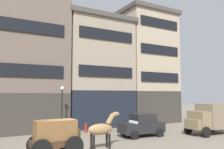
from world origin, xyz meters
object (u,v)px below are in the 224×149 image
(draft_horse, at_px, (102,129))
(delivery_truck_far, at_px, (210,117))
(sedan_dark, at_px, (142,125))
(fire_hydrant_curbside, at_px, (86,128))
(cargo_wagon, at_px, (56,135))
(streetlamp_curbside, at_px, (62,103))

(draft_horse, xyz_separation_m, delivery_truck_far, (10.74, 0.24, 0.15))
(sedan_dark, xyz_separation_m, fire_hydrant_curbside, (-3.25, 4.04, -0.49))
(cargo_wagon, relative_size, draft_horse, 1.24)
(draft_horse, distance_m, fire_hydrant_curbside, 6.56)
(delivery_truck_far, bearing_deg, draft_horse, -178.70)
(delivery_truck_far, bearing_deg, streetlamp_curbside, 153.00)
(cargo_wagon, distance_m, streetlamp_curbside, 6.65)
(cargo_wagon, bearing_deg, streetlamp_curbside, 69.84)
(sedan_dark, bearing_deg, cargo_wagon, -163.75)
(streetlamp_curbside, relative_size, fire_hydrant_curbside, 4.96)
(cargo_wagon, distance_m, fire_hydrant_curbside, 7.81)
(draft_horse, height_order, streetlamp_curbside, streetlamp_curbside)
(delivery_truck_far, height_order, sedan_dark, delivery_truck_far)
(fire_hydrant_curbside, bearing_deg, delivery_truck_far, -33.58)
(cargo_wagon, height_order, draft_horse, draft_horse)
(cargo_wagon, bearing_deg, draft_horse, 0.00)
(sedan_dark, bearing_deg, delivery_truck_far, -19.04)
(delivery_truck_far, xyz_separation_m, fire_hydrant_curbside, (-9.14, 6.07, -1.00))
(sedan_dark, bearing_deg, draft_horse, -154.89)
(draft_horse, height_order, delivery_truck_far, delivery_truck_far)
(sedan_dark, distance_m, fire_hydrant_curbside, 5.21)
(draft_horse, relative_size, fire_hydrant_curbside, 2.82)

